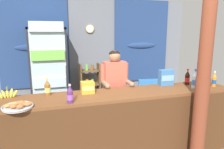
% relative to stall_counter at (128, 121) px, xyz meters
% --- Properties ---
extents(ground_plane, '(7.20, 7.20, 0.00)m').
position_rel_stall_counter_xyz_m(ground_plane, '(-0.05, 0.86, -0.61)').
color(ground_plane, gray).
extents(back_wall_curtained, '(5.20, 0.22, 2.64)m').
position_rel_stall_counter_xyz_m(back_wall_curtained, '(-0.05, 2.57, 0.75)').
color(back_wall_curtained, slate).
rests_on(back_wall_curtained, ground).
extents(stall_counter, '(3.30, 0.60, 0.99)m').
position_rel_stall_counter_xyz_m(stall_counter, '(0.00, 0.00, 0.00)').
color(stall_counter, brown).
rests_on(stall_counter, ground).
extents(timber_post, '(0.21, 0.19, 2.49)m').
position_rel_stall_counter_xyz_m(timber_post, '(0.92, -0.35, 0.58)').
color(timber_post, brown).
rests_on(timber_post, ground).
extents(drink_fridge, '(0.77, 0.68, 2.04)m').
position_rel_stall_counter_xyz_m(drink_fridge, '(-1.03, 2.07, 0.51)').
color(drink_fridge, '#232328').
rests_on(drink_fridge, ground).
extents(bottle_shelf_rack, '(0.48, 0.28, 1.10)m').
position_rel_stall_counter_xyz_m(bottle_shelf_rack, '(-0.11, 2.23, -0.03)').
color(bottle_shelf_rack, brown).
rests_on(bottle_shelf_rack, ground).
extents(plastic_lawn_chair, '(0.49, 0.49, 0.86)m').
position_rel_stall_counter_xyz_m(plastic_lawn_chair, '(0.98, 1.44, -0.12)').
color(plastic_lawn_chair, '#3884D6').
rests_on(plastic_lawn_chair, ground).
extents(shopkeeper, '(0.47, 0.42, 1.54)m').
position_rel_stall_counter_xyz_m(shopkeeper, '(0.01, 0.65, 0.35)').
color(shopkeeper, '#28282D').
rests_on(shopkeeper, ground).
extents(soda_bottle_water, '(0.09, 0.09, 0.30)m').
position_rel_stall_counter_xyz_m(soda_bottle_water, '(1.11, 0.03, 0.51)').
color(soda_bottle_water, silver).
rests_on(soda_bottle_water, stall_counter).
extents(soda_bottle_orange_soda, '(0.06, 0.06, 0.25)m').
position_rel_stall_counter_xyz_m(soda_bottle_orange_soda, '(1.46, 0.03, 0.48)').
color(soda_bottle_orange_soda, orange).
rests_on(soda_bottle_orange_soda, stall_counter).
extents(soda_bottle_grape_soda, '(0.08, 0.08, 0.23)m').
position_rel_stall_counter_xyz_m(soda_bottle_grape_soda, '(-0.79, -0.10, 0.48)').
color(soda_bottle_grape_soda, '#56286B').
rests_on(soda_bottle_grape_soda, stall_counter).
extents(soda_bottle_cola, '(0.08, 0.08, 0.26)m').
position_rel_stall_counter_xyz_m(soda_bottle_cola, '(1.14, 0.26, 0.49)').
color(soda_bottle_cola, black).
rests_on(soda_bottle_cola, stall_counter).
extents(soda_bottle_iced_tea, '(0.08, 0.08, 0.24)m').
position_rel_stall_counter_xyz_m(soda_bottle_iced_tea, '(-1.05, 0.30, 0.48)').
color(soda_bottle_iced_tea, brown).
rests_on(soda_bottle_iced_tea, stall_counter).
extents(snack_box_choco_powder, '(0.18, 0.14, 0.17)m').
position_rel_stall_counter_xyz_m(snack_box_choco_powder, '(-0.52, 0.24, 0.46)').
color(snack_box_choco_powder, gold).
rests_on(snack_box_choco_powder, stall_counter).
extents(snack_box_biscuit, '(0.24, 0.11, 0.25)m').
position_rel_stall_counter_xyz_m(snack_box_biscuit, '(0.78, 0.32, 0.51)').
color(snack_box_biscuit, '#3D75B7').
rests_on(snack_box_biscuit, stall_counter).
extents(pastry_tray, '(0.34, 0.34, 0.07)m').
position_rel_stall_counter_xyz_m(pastry_tray, '(-1.38, -0.11, 0.40)').
color(pastry_tray, '#BCBCC1').
rests_on(pastry_tray, stall_counter).
extents(banana_bunch, '(0.26, 0.05, 0.16)m').
position_rel_stall_counter_xyz_m(banana_bunch, '(-1.55, 0.32, 0.44)').
color(banana_bunch, '#DBCC42').
rests_on(banana_bunch, stall_counter).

